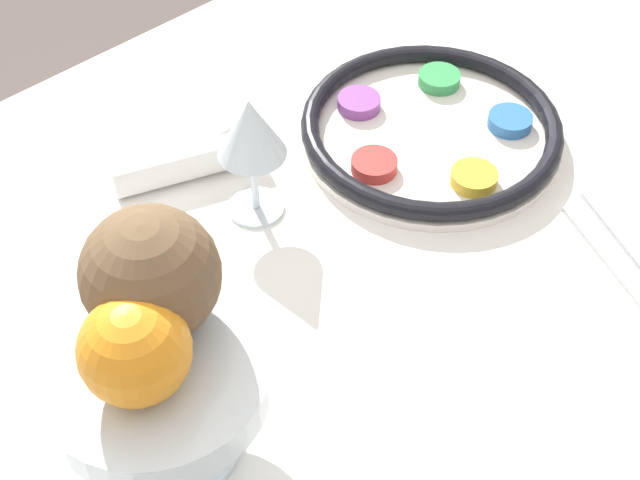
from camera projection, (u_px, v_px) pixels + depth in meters
name	position (u px, v px, depth m)	size (l,w,h in m)	color
seder_plate	(431.00, 129.00, 0.98)	(0.29, 0.29, 0.03)	silver
wine_glass	(251.00, 132.00, 0.84)	(0.07, 0.07, 0.14)	silver
fruit_stand	(158.00, 385.00, 0.67)	(0.17, 0.17, 0.11)	silver
orange_fruit	(135.00, 350.00, 0.61)	(0.08, 0.08, 0.08)	orange
coconut	(151.00, 275.00, 0.64)	(0.10, 0.10, 0.10)	brown
napkin_roll	(188.00, 162.00, 0.94)	(0.16, 0.09, 0.04)	white
fork_left	(633.00, 247.00, 0.87)	(0.08, 0.16, 0.01)	silver
fork_right	(616.00, 263.00, 0.86)	(0.08, 0.16, 0.01)	silver
spoon	(189.00, 143.00, 0.98)	(0.15, 0.03, 0.01)	silver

